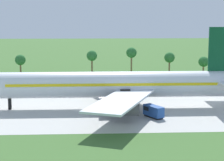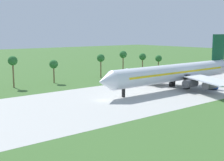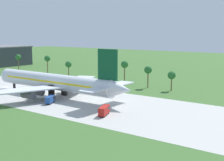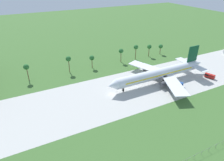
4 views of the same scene
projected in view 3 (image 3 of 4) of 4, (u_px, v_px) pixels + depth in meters
The scene contains 6 objects.
ground_plane at pixel (4, 87), 146.94m from camera, with size 600.00×600.00×0.00m, color #3D662D.
taxiway_strip at pixel (4, 87), 146.94m from camera, with size 320.00×44.00×0.02m.
jet_airliner at pixel (55, 82), 125.47m from camera, with size 73.01×54.49×20.08m.
baggage_tug at pixel (50, 99), 114.35m from camera, with size 4.36×5.71×2.73m.
fuel_truck at pixel (104, 110), 98.03m from camera, with size 4.08×6.70×2.85m.
palm_tree_row at pixel (91, 65), 165.16m from camera, with size 111.12×3.60×12.12m.
Camera 3 is at (126.39, -86.90, 26.08)m, focal length 50.00 mm.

